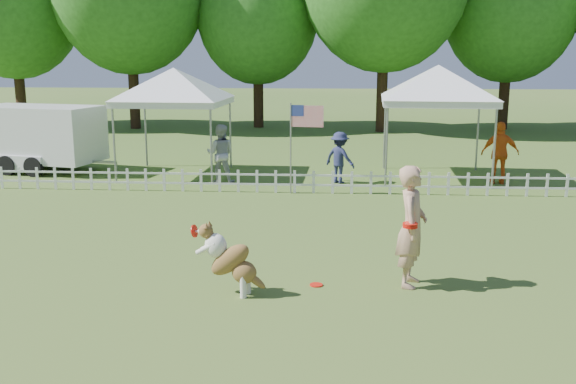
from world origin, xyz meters
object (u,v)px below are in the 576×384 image
at_px(dog, 231,260).
at_px(frisbee_on_turf, 316,285).
at_px(canopy_tent_right, 436,124).
at_px(flag_pole, 291,149).
at_px(spectator_b, 340,158).
at_px(canopy_tent_left, 175,123).
at_px(spectator_c, 500,153).
at_px(handler, 412,226).
at_px(cargo_trailer, 39,138).
at_px(spectator_a, 221,154).

xyz_separation_m(dog, frisbee_on_turf, (1.28, 0.45, -0.53)).
bearing_deg(canopy_tent_right, dog, -111.30).
height_order(flag_pole, spectator_b, flag_pole).
distance_m(canopy_tent_left, spectator_c, 9.47).
height_order(canopy_tent_left, flag_pole, canopy_tent_left).
relative_size(handler, spectator_b, 1.32).
height_order(canopy_tent_left, cargo_trailer, canopy_tent_left).
relative_size(canopy_tent_right, spectator_c, 1.84).
bearing_deg(frisbee_on_turf, flag_pole, 97.18).
relative_size(handler, frisbee_on_turf, 9.30).
height_order(spectator_b, spectator_c, spectator_c).
bearing_deg(frisbee_on_turf, canopy_tent_left, 115.80).
bearing_deg(spectator_b, cargo_trailer, 27.69).
bearing_deg(spectator_a, dog, 101.77).
bearing_deg(canopy_tent_right, frisbee_on_turf, -105.62).
relative_size(dog, spectator_a, 0.65).
height_order(flag_pole, spectator_a, flag_pole).
height_order(spectator_a, spectator_b, spectator_a).
bearing_deg(frisbee_on_turf, spectator_c, 60.08).
bearing_deg(flag_pole, canopy_tent_left, 153.84).
distance_m(cargo_trailer, spectator_c, 13.91).
xyz_separation_m(canopy_tent_left, cargo_trailer, (-4.44, 0.38, -0.53)).
relative_size(dog, cargo_trailer, 0.23).
bearing_deg(spectator_a, cargo_trailer, -13.15).
xyz_separation_m(handler, spectator_b, (-1.05, 8.22, -0.23)).
distance_m(dog, flag_pole, 7.34).
distance_m(frisbee_on_turf, spectator_c, 9.90).
xyz_separation_m(handler, dog, (-2.76, -0.59, -0.42)).
distance_m(canopy_tent_left, cargo_trailer, 4.49).
relative_size(dog, spectator_c, 0.62).
height_order(canopy_tent_left, spectator_a, canopy_tent_left).
xyz_separation_m(handler, flag_pole, (-2.34, 6.71, 0.22)).
distance_m(handler, spectator_c, 9.09).
relative_size(handler, canopy_tent_right, 0.60).
xyz_separation_m(handler, canopy_tent_left, (-5.98, 9.17, 0.61)).
bearing_deg(spectator_c, dog, 59.01).
height_order(canopy_tent_left, spectator_c, canopy_tent_left).
bearing_deg(dog, spectator_b, 92.33).
distance_m(frisbee_on_turf, canopy_tent_left, 10.45).
distance_m(dog, spectator_a, 8.81).
distance_m(handler, cargo_trailer, 14.13).
height_order(dog, frisbee_on_turf, dog).
relative_size(frisbee_on_turf, spectator_b, 0.14).
relative_size(handler, canopy_tent_left, 0.61).
height_order(cargo_trailer, spectator_c, cargo_trailer).
bearing_deg(spectator_a, canopy_tent_left, -34.84).
bearing_deg(cargo_trailer, canopy_tent_left, 7.19).
bearing_deg(flag_pole, spectator_b, 57.33).
xyz_separation_m(canopy_tent_right, cargo_trailer, (-12.16, 0.36, -0.58)).
height_order(frisbee_on_turf, cargo_trailer, cargo_trailer).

